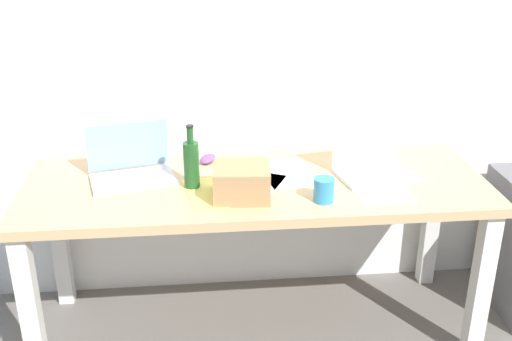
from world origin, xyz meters
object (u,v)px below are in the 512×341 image
at_px(desk, 256,202).
at_px(beer_bottle, 191,163).
at_px(laptop_right, 373,163).
at_px(coffee_mug, 324,190).
at_px(computer_mouse, 208,159).
at_px(laptop_left, 131,167).
at_px(cardboard_box, 242,182).

distance_m(desk, beer_bottle, 0.33).
height_order(laptop_right, coffee_mug, laptop_right).
bearing_deg(computer_mouse, beer_bottle, -76.24).
relative_size(laptop_left, cardboard_box, 1.73).
distance_m(beer_bottle, cardboard_box, 0.23).
height_order(beer_bottle, computer_mouse, beer_bottle).
bearing_deg(laptop_right, desk, -176.45).
bearing_deg(computer_mouse, cardboard_box, -42.36).
height_order(desk, beer_bottle, beer_bottle).
xyz_separation_m(desk, computer_mouse, (-0.19, 0.23, 0.11)).
bearing_deg(desk, cardboard_box, -116.31).
distance_m(laptop_right, cardboard_box, 0.59).
height_order(beer_bottle, cardboard_box, beer_bottle).
bearing_deg(cardboard_box, laptop_left, 153.49).
xyz_separation_m(laptop_left, laptop_right, (1.01, -0.05, -0.00)).
bearing_deg(beer_bottle, computer_mouse, 74.77).
bearing_deg(desk, beer_bottle, -173.96).
height_order(laptop_left, cardboard_box, laptop_left).
relative_size(beer_bottle, cardboard_box, 1.21).
relative_size(laptop_left, computer_mouse, 3.79).
bearing_deg(laptop_left, laptop_right, -2.94).
height_order(laptop_left, beer_bottle, beer_bottle).
bearing_deg(laptop_right, coffee_mug, -137.20).
xyz_separation_m(beer_bottle, cardboard_box, (0.19, -0.11, -0.04)).
bearing_deg(beer_bottle, laptop_right, 4.41).
xyz_separation_m(cardboard_box, coffee_mug, (0.31, -0.07, -0.02)).
bearing_deg(laptop_right, laptop_left, 177.06).
relative_size(desk, computer_mouse, 19.17).
relative_size(laptop_left, coffee_mug, 3.98).
distance_m(laptop_right, computer_mouse, 0.72).
distance_m(laptop_right, beer_bottle, 0.77).
bearing_deg(cardboard_box, coffee_mug, -12.32).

